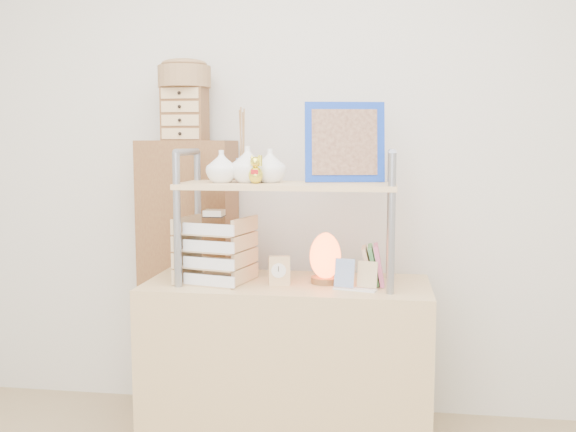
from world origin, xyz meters
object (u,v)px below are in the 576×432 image
cabinet (189,278)px  letter_tray (215,253)px  desk (287,368)px  salt_lamp (325,258)px

cabinet → letter_tray: bearing=-56.9°
desk → cabinet: cabinet is taller
cabinet → salt_lamp: 0.81m
cabinet → desk: bearing=-31.4°
cabinet → letter_tray: size_ratio=4.36×
desk → letter_tray: 0.58m
desk → cabinet: (-0.54, 0.37, 0.30)m
desk → letter_tray: size_ratio=3.87×
desk → letter_tray: letter_tray is taller
letter_tray → salt_lamp: size_ratio=1.44×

